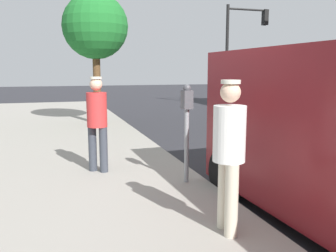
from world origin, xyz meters
name	(u,v)px	position (x,y,z in m)	size (l,w,h in m)	color
ground_plane	(284,195)	(0.00, 0.00, 0.00)	(80.00, 80.00, 0.00)	#2D2D33
sidewalk_slab	(40,219)	(3.50, 0.00, 0.07)	(5.00, 32.00, 0.15)	#9E998E
parking_meter_near	(187,117)	(1.35, -0.63, 1.18)	(0.14, 0.18, 1.52)	gray
pedestrian_in_red	(97,118)	(2.59, -1.66, 1.07)	(0.34, 0.34, 1.62)	#383D47
pedestrian_in_white	(229,147)	(1.54, 1.13, 1.08)	(0.34, 0.36, 1.63)	beige
traffic_light_corner	(242,39)	(-6.29, -12.80, 3.52)	(2.48, 0.42, 5.20)	black
street_tree	(95,27)	(1.92, -7.38, 3.22)	(2.07, 2.07, 4.14)	brown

